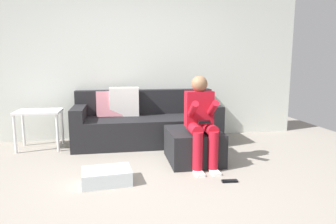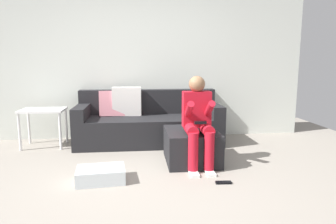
# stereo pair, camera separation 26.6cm
# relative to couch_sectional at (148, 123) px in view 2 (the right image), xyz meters

# --- Properties ---
(ground_plane) EXTENTS (7.25, 7.25, 0.00)m
(ground_plane) POSITION_rel_couch_sectional_xyz_m (-0.11, -1.84, -0.31)
(ground_plane) COLOR gray
(wall_back) EXTENTS (5.58, 0.10, 2.78)m
(wall_back) POSITION_rel_couch_sectional_xyz_m (-0.11, 0.43, 1.07)
(wall_back) COLOR silver
(wall_back) RESTS_ON ground_plane
(couch_sectional) EXTENTS (2.23, 0.88, 0.88)m
(couch_sectional) POSITION_rel_couch_sectional_xyz_m (0.00, 0.00, 0.00)
(couch_sectional) COLOR black
(couch_sectional) RESTS_ON ground_plane
(ottoman) EXTENTS (0.65, 0.77, 0.41)m
(ottoman) POSITION_rel_couch_sectional_xyz_m (0.52, -1.02, -0.11)
(ottoman) COLOR black
(ottoman) RESTS_ON ground_plane
(person_seated) EXTENTS (0.34, 0.58, 1.11)m
(person_seated) POSITION_rel_couch_sectional_xyz_m (0.57, -1.22, 0.28)
(person_seated) COLOR red
(person_seated) RESTS_ON ground_plane
(storage_bin) EXTENTS (0.54, 0.40, 0.15)m
(storage_bin) POSITION_rel_couch_sectional_xyz_m (-0.56, -1.58, -0.24)
(storage_bin) COLOR silver
(storage_bin) RESTS_ON ground_plane
(side_table) EXTENTS (0.63, 0.46, 0.57)m
(side_table) POSITION_rel_couch_sectional_xyz_m (-1.57, -0.08, 0.17)
(side_table) COLOR white
(side_table) RESTS_ON ground_plane
(remote_near_ottoman) EXTENTS (0.17, 0.06, 0.02)m
(remote_near_ottoman) POSITION_rel_couch_sectional_xyz_m (0.74, -1.77, -0.30)
(remote_near_ottoman) COLOR black
(remote_near_ottoman) RESTS_ON ground_plane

